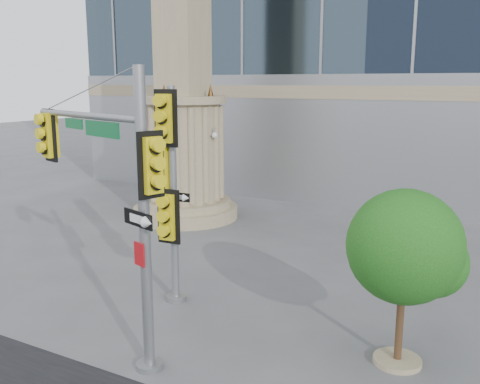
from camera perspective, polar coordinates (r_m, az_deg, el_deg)
The scene contains 5 objects.
ground at distance 12.72m, azimuth -6.57°, elevation -14.81°, with size 120.00×120.00×0.00m, color #545456.
monument at distance 22.20m, azimuth -6.07°, elevation 11.24°, with size 4.40×4.40×16.60m.
main_signal_pole at distance 11.08m, azimuth -13.38°, elevation 1.14°, with size 4.48×1.76×5.96m.
secondary_signal_pole at distance 13.48m, azimuth -7.66°, elevation 1.38°, with size 0.98×0.72×5.57m.
street_tree at distance 11.03m, azimuth 17.37°, elevation -6.08°, with size 2.33×2.28×3.63m.
Camera 1 is at (6.70, -9.21, 5.65)m, focal length 40.00 mm.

